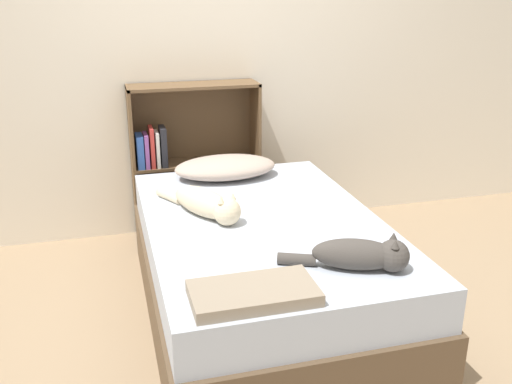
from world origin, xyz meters
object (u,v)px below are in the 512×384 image
Objects in this scene: bed at (263,268)px; pillow at (225,167)px; cat_light at (207,204)px; cat_dark at (363,255)px; bookshelf at (190,159)px.

bed is 0.79m from pillow.
cat_light reaches higher than cat_dark.
bookshelf is (-0.19, 1.18, 0.28)m from bed.
cat_dark is at bearing -67.87° from bed.
pillow is (-0.04, 0.71, 0.35)m from bed.
cat_dark is at bearing -77.54° from pillow.
cat_dark is 1.86m from bookshelf.
pillow is 0.59× the size of bookshelf.
cat_dark is at bearing -76.07° from bookshelf.
cat_dark reaches higher than bed.
pillow is at bearing 93.26° from bed.
bed is 0.76m from cat_dark.
cat_light is at bearing -111.00° from pillow.
cat_dark is (0.52, -0.75, -0.00)m from cat_light.
bed is at bearing 135.04° from cat_dark.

